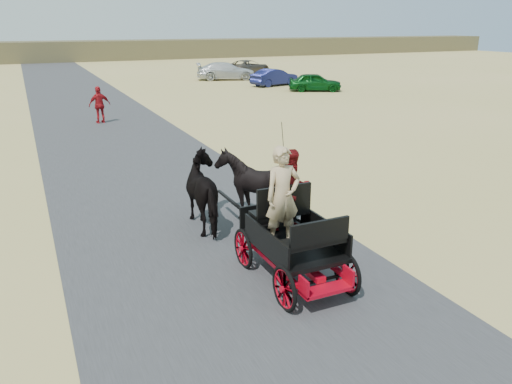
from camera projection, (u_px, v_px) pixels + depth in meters
name	position (u px, v px, depth m)	size (l,w,h in m)	color
ground	(256.00, 299.00, 8.59)	(140.00, 140.00, 0.00)	tan
road	(256.00, 298.00, 8.59)	(6.00, 140.00, 0.01)	#38383A
ridge_far	(45.00, 52.00, 61.50)	(140.00, 6.00, 2.40)	brown
carriage	(292.00, 261.00, 9.17)	(1.30, 2.40, 0.72)	black
horse_left	(208.00, 192.00, 11.37)	(0.91, 2.01, 1.70)	black
horse_right	(252.00, 186.00, 11.81)	(1.37, 1.54, 1.70)	black
driver_man	(283.00, 197.00, 8.73)	(0.66, 0.43, 1.80)	tan
passenger_woman	(293.00, 190.00, 9.43)	(0.77, 0.60, 1.58)	#660C0F
pedestrian	(100.00, 105.00, 23.42)	(1.01, 0.42, 1.73)	maroon
car_a	(315.00, 82.00, 34.69)	(1.47, 3.64, 1.24)	#0C4C19
car_b	(274.00, 77.00, 37.72)	(1.33, 3.81, 1.25)	navy
car_c	(226.00, 71.00, 41.67)	(2.00, 4.91, 1.42)	silver
car_d	(248.00, 67.00, 46.06)	(2.17, 4.71, 1.31)	brown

